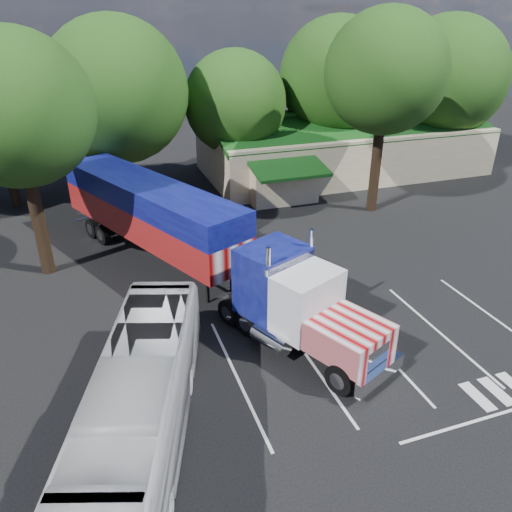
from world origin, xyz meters
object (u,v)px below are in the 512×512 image
object	(u,v)px
semi_truck	(182,230)
silver_sedan	(342,177)
woman	(291,274)
bicycle	(271,251)
tour_bus	(140,403)

from	to	relation	value
semi_truck	silver_sedan	size ratio (longest dim) A/B	4.71
silver_sedan	woman	bearing A→B (deg)	136.11
semi_truck	bicycle	xyz separation A→B (m)	(5.23, 0.44, -2.28)
semi_truck	bicycle	world-z (taller)	semi_truck
bicycle	silver_sedan	size ratio (longest dim) A/B	0.37
woman	tour_bus	bearing A→B (deg)	102.73
bicycle	tour_bus	world-z (taller)	tour_bus
bicycle	silver_sedan	xyz separation A→B (m)	(10.20, 10.55, 0.31)
tour_bus	woman	bearing A→B (deg)	60.96
bicycle	tour_bus	bearing A→B (deg)	-128.74
tour_bus	silver_sedan	size ratio (longest dim) A/B	2.51
semi_truck	bicycle	distance (m)	5.72
semi_truck	silver_sedan	world-z (taller)	semi_truck
semi_truck	silver_sedan	bearing A→B (deg)	11.18
woman	bicycle	size ratio (longest dim) A/B	0.88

